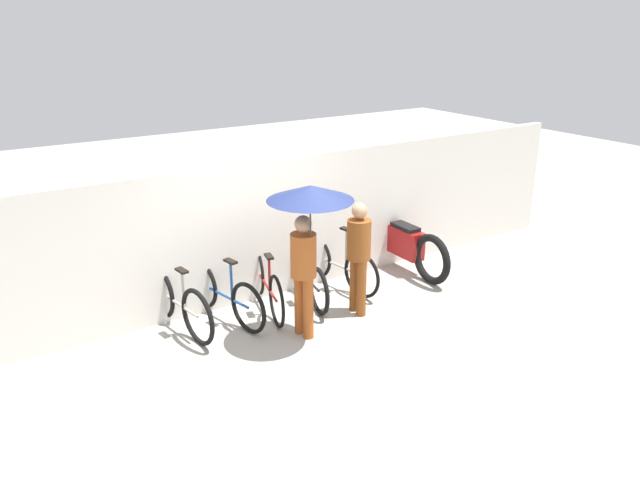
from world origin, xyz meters
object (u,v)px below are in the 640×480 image
motorcycle (404,244)px  parked_bicycle_0 (178,303)px  pedestrian_center (359,251)px  parked_bicycle_2 (266,284)px  parked_bicycle_4 (337,264)px  pedestrian_leading (308,218)px  parked_bicycle_3 (305,275)px  parked_bicycle_1 (224,294)px

motorcycle → parked_bicycle_0: bearing=90.8°
pedestrian_center → parked_bicycle_2: bearing=-34.3°
parked_bicycle_4 → pedestrian_leading: bearing=123.5°
parked_bicycle_3 → parked_bicycle_2: bearing=101.3°
parked_bicycle_0 → parked_bicycle_2: (1.24, -0.07, -0.01)m
parked_bicycle_0 → parked_bicycle_1: parked_bicycle_0 is taller
parked_bicycle_0 → motorcycle: 3.74m
parked_bicycle_3 → pedestrian_leading: pedestrian_leading is taller
parked_bicycle_3 → motorcycle: parked_bicycle_3 is taller
parked_bicycle_0 → parked_bicycle_3: size_ratio=0.99×
parked_bicycle_3 → pedestrian_leading: bearing=161.6°
parked_bicycle_1 → pedestrian_center: 1.87m
parked_bicycle_0 → pedestrian_leading: (1.29, -1.09, 1.20)m
parked_bicycle_4 → parked_bicycle_2: bearing=84.4°
pedestrian_leading → pedestrian_center: 1.18m
parked_bicycle_0 → parked_bicycle_2: size_ratio=0.98×
pedestrian_leading → motorcycle: (2.45, 1.07, -1.16)m
parked_bicycle_0 → pedestrian_leading: size_ratio=0.85×
pedestrian_center → parked_bicycle_1: bearing=-22.4°
parked_bicycle_2 → motorcycle: (2.50, 0.05, 0.06)m
parked_bicycle_1 → pedestrian_leading: (0.67, -1.05, 1.22)m
pedestrian_leading → pedestrian_center: (0.93, 0.23, -0.68)m
parked_bicycle_3 → parked_bicycle_4: 0.62m
pedestrian_leading → motorcycle: size_ratio=0.97×
motorcycle → pedestrian_leading: bearing=114.7°
parked_bicycle_4 → pedestrian_center: size_ratio=1.07×
pedestrian_center → motorcycle: 1.80m
parked_bicycle_4 → pedestrian_center: pedestrian_center is taller
parked_bicycle_1 → pedestrian_center: size_ratio=1.09×
parked_bicycle_2 → pedestrian_leading: size_ratio=0.87×
parked_bicycle_0 → motorcycle: parked_bicycle_0 is taller
parked_bicycle_3 → motorcycle: size_ratio=0.83×
motorcycle → parked_bicycle_4: bearing=89.9°
parked_bicycle_1 → parked_bicycle_0: bearing=74.7°
parked_bicycle_1 → parked_bicycle_2: 0.62m
parked_bicycle_2 → pedestrian_center: size_ratio=1.11×
parked_bicycle_4 → motorcycle: 1.26m
parked_bicycle_1 → parked_bicycle_3: parked_bicycle_3 is taller
parked_bicycle_3 → parked_bicycle_0: bearing=98.8°
parked_bicycle_3 → pedestrian_center: 1.03m
parked_bicycle_3 → pedestrian_center: (0.36, -0.79, 0.55)m
parked_bicycle_0 → pedestrian_leading: 2.07m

